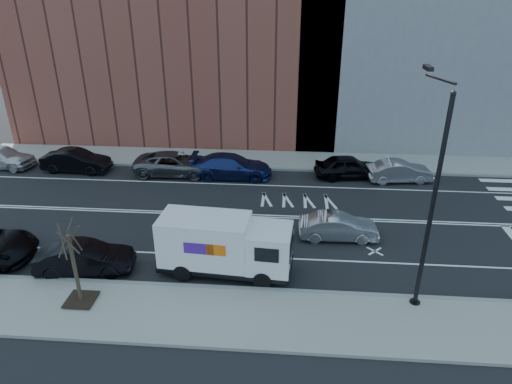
# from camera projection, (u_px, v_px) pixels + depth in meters

# --- Properties ---
(ground) EXTENTS (120.00, 120.00, 0.00)m
(ground) POSITION_uv_depth(u_px,v_px,m) (261.00, 216.00, 26.35)
(ground) COLOR black
(ground) RESTS_ON ground
(sidewalk_near) EXTENTS (44.00, 3.60, 0.15)m
(sidewalk_near) POSITION_uv_depth(u_px,v_px,m) (246.00, 317.00, 18.38)
(sidewalk_near) COLOR gray
(sidewalk_near) RESTS_ON ground
(sidewalk_far) EXTENTS (44.00, 3.60, 0.15)m
(sidewalk_far) POSITION_uv_depth(u_px,v_px,m) (269.00, 160.00, 34.25)
(sidewalk_far) COLOR gray
(sidewalk_far) RESTS_ON ground
(curb_near) EXTENTS (44.00, 0.25, 0.17)m
(curb_near) POSITION_uv_depth(u_px,v_px,m) (250.00, 290.00, 20.00)
(curb_near) COLOR gray
(curb_near) RESTS_ON ground
(curb_far) EXTENTS (44.00, 0.25, 0.17)m
(curb_far) POSITION_uv_depth(u_px,v_px,m) (267.00, 169.00, 32.63)
(curb_far) COLOR gray
(curb_far) RESTS_ON ground
(road_markings) EXTENTS (40.00, 8.60, 0.01)m
(road_markings) POSITION_uv_depth(u_px,v_px,m) (261.00, 216.00, 26.35)
(road_markings) COLOR white
(road_markings) RESTS_ON ground
(streetlight) EXTENTS (0.44, 4.02, 9.34)m
(streetlight) POSITION_uv_depth(u_px,v_px,m) (431.00, 191.00, 17.45)
(streetlight) COLOR black
(streetlight) RESTS_ON ground
(street_tree) EXTENTS (1.20, 1.20, 3.75)m
(street_tree) POSITION_uv_depth(u_px,v_px,m) (76.00, 275.00, 18.66)
(street_tree) COLOR black
(street_tree) RESTS_ON ground
(fedex_van) EXTENTS (6.24, 2.55, 2.79)m
(fedex_van) POSITION_uv_depth(u_px,v_px,m) (224.00, 245.00, 20.77)
(fedex_van) COLOR black
(fedex_van) RESTS_ON ground
(far_parked_a) EXTENTS (5.01, 2.56, 1.63)m
(far_parked_a) POSITION_uv_depth(u_px,v_px,m) (1.00, 156.00, 32.82)
(far_parked_a) COLOR silver
(far_parked_a) RESTS_ON ground
(far_parked_b) EXTENTS (4.81, 1.90, 1.56)m
(far_parked_b) POSITION_uv_depth(u_px,v_px,m) (76.00, 161.00, 32.14)
(far_parked_b) COLOR black
(far_parked_b) RESTS_ON ground
(far_parked_c) EXTENTS (5.56, 2.63, 1.53)m
(far_parked_c) POSITION_uv_depth(u_px,v_px,m) (175.00, 164.00, 31.68)
(far_parked_c) COLOR #575B60
(far_parked_c) RESTS_ON ground
(far_parked_d) EXTENTS (5.52, 2.29, 1.60)m
(far_parked_d) POSITION_uv_depth(u_px,v_px,m) (231.00, 166.00, 31.19)
(far_parked_d) COLOR navy
(far_parked_d) RESTS_ON ground
(far_parked_e) EXTENTS (4.80, 2.42, 1.57)m
(far_parked_e) POSITION_uv_depth(u_px,v_px,m) (349.00, 167.00, 31.11)
(far_parked_e) COLOR black
(far_parked_e) RESTS_ON ground
(far_parked_f) EXTENTS (4.47, 2.06, 1.42)m
(far_parked_f) POSITION_uv_depth(u_px,v_px,m) (400.00, 171.00, 30.58)
(far_parked_f) COLOR #9D9DA1
(far_parked_f) RESTS_ON ground
(driving_sedan) EXTENTS (4.15, 1.55, 1.35)m
(driving_sedan) POSITION_uv_depth(u_px,v_px,m) (338.00, 227.00, 23.85)
(driving_sedan) COLOR #9F9FA3
(driving_sedan) RESTS_ON ground
(near_parked_rear_a) EXTENTS (4.58, 2.13, 1.46)m
(near_parked_rear_a) POSITION_uv_depth(u_px,v_px,m) (85.00, 258.00, 21.10)
(near_parked_rear_a) COLOR black
(near_parked_rear_a) RESTS_ON ground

